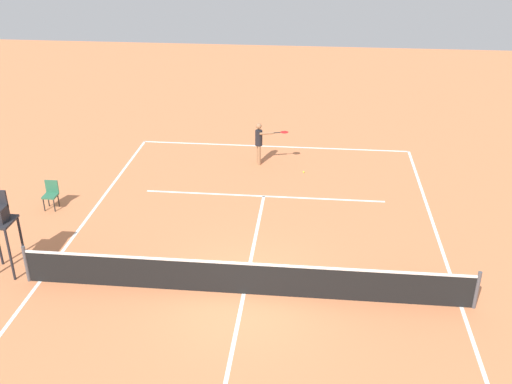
{
  "coord_description": "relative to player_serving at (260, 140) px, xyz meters",
  "views": [
    {
      "loc": [
        -1.63,
        12.76,
        9.23
      ],
      "look_at": [
        0.14,
        -4.44,
        0.8
      ],
      "focal_mm": 41.87,
      "sensor_mm": 36.0,
      "label": 1
    }
  ],
  "objects": [
    {
      "name": "player_serving",
      "position": [
        0.0,
        0.0,
        0.0
      ],
      "size": [
        1.31,
        0.49,
        1.67
      ],
      "rotation": [
        0.0,
        0.0,
        1.85
      ],
      "color": "#9E704C",
      "rests_on": "ground"
    },
    {
      "name": "tennis_ball",
      "position": [
        -1.73,
        0.7,
        -0.96
      ],
      "size": [
        0.07,
        0.07,
        0.07
      ],
      "primitive_type": "sphere",
      "color": "#CCE033",
      "rests_on": "ground"
    },
    {
      "name": "courtside_chair_mid",
      "position": [
        6.54,
        4.43,
        -0.46
      ],
      "size": [
        0.44,
        0.46,
        0.95
      ],
      "color": "#262626",
      "rests_on": "ground"
    },
    {
      "name": "ground_plane",
      "position": [
        -0.41,
        8.62,
        -0.99
      ],
      "size": [
        60.0,
        60.0,
        0.0
      ],
      "primitive_type": "plane",
      "color": "#D37A4C"
    },
    {
      "name": "court_lines",
      "position": [
        -0.41,
        8.62,
        -0.99
      ],
      "size": [
        11.2,
        21.09,
        0.01
      ],
      "color": "white",
      "rests_on": "ground"
    },
    {
      "name": "tennis_net",
      "position": [
        -0.41,
        8.62,
        -0.49
      ],
      "size": [
        11.8,
        0.1,
        1.07
      ],
      "color": "#4C4C51",
      "rests_on": "ground"
    }
  ]
}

